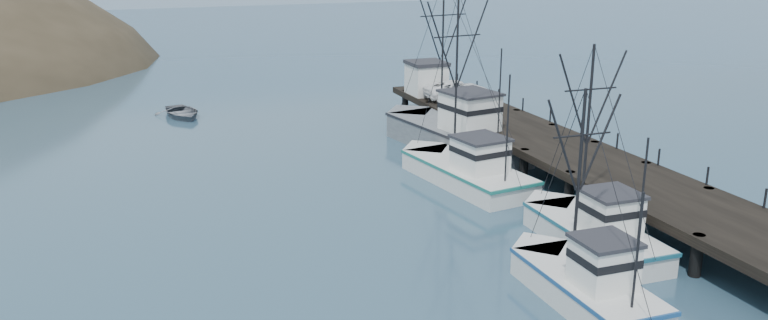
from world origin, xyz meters
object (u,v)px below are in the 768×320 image
(work_vessel, at_px, (452,133))
(motorboat, at_px, (182,117))
(trawler_mid, at_px, (582,283))
(pier, at_px, (560,150))
(trawler_near, at_px, (591,231))
(pickup_truck, at_px, (458,90))
(trawler_far, at_px, (464,170))
(pier_shed, at_px, (426,78))

(work_vessel, distance_m, motorboat, 24.50)
(trawler_mid, xyz_separation_m, motorboat, (-12.22, 40.61, -0.82))
(pier, distance_m, trawler_near, 11.68)
(work_vessel, height_order, motorboat, work_vessel)
(pier, bearing_deg, work_vessel, 115.77)
(trawler_mid, relative_size, pickup_truck, 1.67)
(pier, height_order, trawler_far, trawler_far)
(pier, distance_m, trawler_far, 6.48)
(trawler_mid, bearing_deg, motorboat, 106.75)
(pier, height_order, work_vessel, work_vessel)
(work_vessel, relative_size, pickup_truck, 2.64)
(trawler_mid, bearing_deg, trawler_near, 51.63)
(trawler_near, distance_m, motorboat, 39.26)
(trawler_mid, relative_size, motorboat, 1.72)
(trawler_far, bearing_deg, pier_shed, 74.17)
(pier, height_order, trawler_mid, trawler_mid)
(motorboat, bearing_deg, trawler_far, -68.99)
(trawler_near, relative_size, trawler_mid, 1.10)
(trawler_near, height_order, work_vessel, work_vessel)
(trawler_far, distance_m, work_vessel, 7.53)
(trawler_far, bearing_deg, trawler_near, -83.28)
(trawler_far, relative_size, motorboat, 2.21)
(trawler_near, bearing_deg, pier, 64.45)
(pier, height_order, pickup_truck, pickup_truck)
(work_vessel, bearing_deg, trawler_mid, -102.09)
(trawler_far, xyz_separation_m, pier_shed, (4.86, 17.15, 2.60))
(pickup_truck, height_order, motorboat, pickup_truck)
(work_vessel, xyz_separation_m, motorboat, (-17.19, 17.41, -1.23))
(pier_shed, relative_size, motorboat, 0.59)
(trawler_near, distance_m, trawler_far, 11.44)
(pier_shed, distance_m, motorboat, 21.13)
(trawler_near, bearing_deg, pickup_truck, 78.76)
(trawler_near, height_order, trawler_mid, trawler_near)
(pickup_truck, distance_m, motorboat, 23.58)
(pier, xyz_separation_m, pickup_truck, (0.08, 15.18, 1.08))
(trawler_far, xyz_separation_m, pickup_truck, (6.45, 14.33, 1.95))
(trawler_mid, bearing_deg, trawler_far, 81.41)
(trawler_near, relative_size, pickup_truck, 1.84)
(work_vessel, relative_size, motorboat, 2.73)
(pier, bearing_deg, pier_shed, 94.76)
(pier_shed, bearing_deg, pickup_truck, -60.69)
(work_vessel, distance_m, pickup_truck, 8.38)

